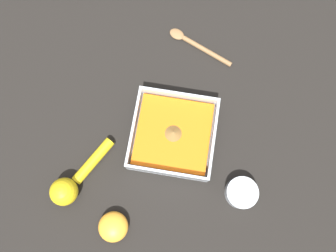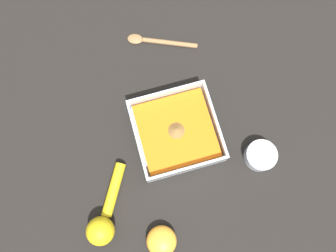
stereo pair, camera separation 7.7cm
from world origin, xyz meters
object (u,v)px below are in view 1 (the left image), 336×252
object	(u,v)px
square_dish	(173,135)
lemon_half	(113,227)
lemon_squeezer	(71,184)
wooden_spoon	(196,45)
spice_bowl	(241,193)

from	to	relation	value
square_dish	lemon_half	size ratio (longest dim) A/B	2.85
lemon_squeezer	wooden_spoon	world-z (taller)	lemon_squeezer
wooden_spoon	lemon_squeezer	bearing A→B (deg)	82.86
square_dish	lemon_squeezer	xyz separation A→B (m)	(-0.21, -0.15, 0.01)
spice_bowl	lemon_squeezer	xyz separation A→B (m)	(-0.38, -0.04, 0.01)
square_dish	lemon_half	world-z (taller)	square_dish
lemon_squeezer	square_dish	bearing A→B (deg)	155.37
square_dish	wooden_spoon	world-z (taller)	square_dish
lemon_squeezer	lemon_half	bearing A→B (deg)	85.67
square_dish	spice_bowl	distance (m)	0.20
lemon_half	wooden_spoon	world-z (taller)	lemon_half
lemon_squeezer	lemon_half	world-z (taller)	lemon_squeezer
square_dish	wooden_spoon	distance (m)	0.25
square_dish	spice_bowl	size ratio (longest dim) A/B	2.63
lemon_squeezer	wooden_spoon	xyz separation A→B (m)	(0.23, 0.40, -0.02)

